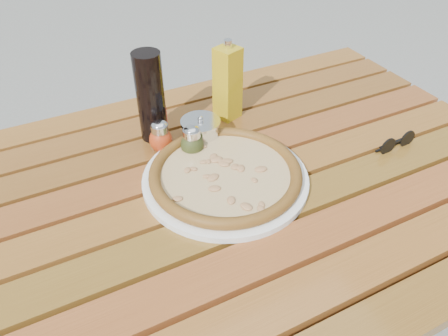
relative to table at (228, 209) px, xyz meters
name	(u,v)px	position (x,y,z in m)	size (l,w,h in m)	color
table	(228,209)	(0.00, 0.00, 0.00)	(1.40, 0.90, 0.75)	#371C0C
plate	(225,179)	(0.00, 0.01, 0.08)	(0.36, 0.36, 0.01)	white
pizza	(225,173)	(0.00, 0.01, 0.10)	(0.39, 0.39, 0.03)	beige
pepper_shaker	(161,137)	(-0.08, 0.18, 0.11)	(0.06, 0.06, 0.08)	#BF3C15
oregano_shaker	(192,142)	(-0.03, 0.13, 0.11)	(0.06, 0.06, 0.08)	#3B431B
dark_bottle	(151,97)	(-0.08, 0.24, 0.19)	(0.07, 0.07, 0.22)	black
soda_can	(153,115)	(-0.08, 0.25, 0.13)	(0.09, 0.09, 0.12)	#B8B9BD
olive_oil_cruet	(228,83)	(0.13, 0.25, 0.17)	(0.07, 0.07, 0.21)	#B99813
parmesan_tin	(201,131)	(0.02, 0.17, 0.11)	(0.11, 0.11, 0.07)	silver
sunglasses	(397,143)	(0.42, -0.07, 0.09)	(0.11, 0.03, 0.04)	black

